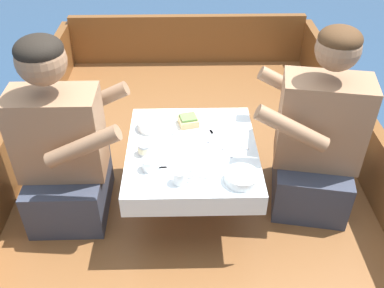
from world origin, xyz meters
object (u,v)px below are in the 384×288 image
at_px(sandwich, 188,120).
at_px(coffee_cup_port, 180,177).
at_px(coffee_cup_starboard, 150,164).
at_px(person_starboard, 317,140).
at_px(tin_can, 145,149).
at_px(person_port, 63,149).

xyz_separation_m(sandwich, coffee_cup_port, (-0.04, -0.42, -0.00)).
bearing_deg(coffee_cup_starboard, coffee_cup_port, -33.88).
xyz_separation_m(person_starboard, tin_can, (-0.82, -0.09, 0.03)).
relative_size(person_port, coffee_cup_starboard, 10.02).
distance_m(coffee_cup_port, coffee_cup_starboard, 0.16).
bearing_deg(person_port, tin_can, -5.52).
bearing_deg(person_starboard, tin_can, 16.80).
distance_m(person_starboard, tin_can, 0.83).
distance_m(person_starboard, sandwich, 0.64).
distance_m(person_port, coffee_cup_port, 0.60).
height_order(sandwich, coffee_cup_starboard, sandwich).
bearing_deg(sandwich, person_starboard, -11.87).
distance_m(person_starboard, coffee_cup_starboard, 0.82).
height_order(sandwich, coffee_cup_port, coffee_cup_port).
height_order(person_starboard, sandwich, person_starboard).
height_order(coffee_cup_starboard, tin_can, tin_can).
bearing_deg(coffee_cup_port, sandwich, 84.52).
height_order(person_port, coffee_cup_port, person_port).
xyz_separation_m(coffee_cup_port, tin_can, (-0.16, 0.20, -0.00)).
distance_m(person_port, tin_can, 0.39).
xyz_separation_m(person_starboard, coffee_cup_port, (-0.66, -0.29, 0.04)).
distance_m(coffee_cup_port, tin_can, 0.26).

